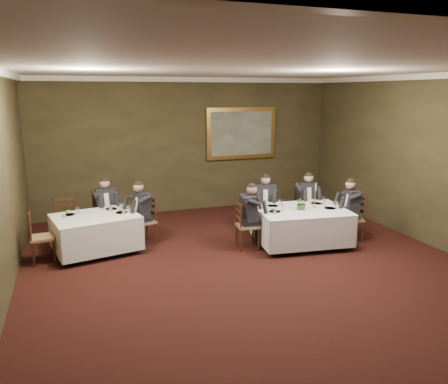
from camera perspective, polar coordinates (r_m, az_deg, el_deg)
ground at (r=7.54m, az=5.58°, el=-11.68°), size 10.00×10.00×0.00m
ceiling at (r=6.87m, az=6.24°, el=15.91°), size 8.00×10.00×0.10m
back_wall at (r=11.66m, az=-4.66°, el=6.09°), size 8.00×0.10×3.50m
crown_molding at (r=6.87m, az=6.23°, el=15.41°), size 8.00×10.00×0.12m
table_main at (r=9.27m, az=10.03°, el=-4.09°), size 2.01×1.62×0.67m
table_second at (r=9.04m, az=-16.38°, el=-4.89°), size 1.81×1.51×0.67m
chair_main_backleft at (r=10.01m, az=5.30°, el=-3.66°), size 0.56×0.54×1.00m
diner_main_backleft at (r=9.93m, az=5.33°, el=-2.41°), size 0.54×0.59×1.35m
chair_main_backright at (r=10.35m, az=10.55°, el=-3.27°), size 0.47×0.45×1.00m
diner_main_backright at (r=10.27m, az=10.63°, el=-2.06°), size 0.44×0.51×1.35m
chair_main_endleft at (r=8.95m, az=2.99°, el=-5.64°), size 0.46×0.48×1.00m
diner_main_endleft at (r=8.89m, az=3.08°, el=-4.24°), size 0.52×0.45×1.35m
chair_main_endright at (r=9.81m, az=16.36°, el=-4.48°), size 0.52×0.54×1.00m
diner_main_endright at (r=9.75m, az=16.38°, el=-3.20°), size 0.57×0.51×1.35m
chair_sec_backleft at (r=9.76m, az=-19.97°, el=-4.83°), size 0.45×0.43×1.00m
chair_sec_backright at (r=9.94m, az=-15.18°, el=-4.18°), size 0.54×0.52×1.00m
diner_sec_backright at (r=9.87m, az=-15.23°, el=-2.93°), size 0.51×0.57×1.35m
chair_sec_endright at (r=9.37m, az=-10.36°, el=-4.98°), size 0.54×0.55×1.00m
diner_sec_endright at (r=9.30m, az=-10.48°, el=-3.66°), size 0.58×0.53×1.35m
chair_sec_endleft at (r=8.91m, az=-22.60°, el=-6.75°), size 0.45×0.47×1.00m
centerpiece at (r=9.12m, az=10.12°, el=-1.33°), size 0.29×0.25×0.30m
candlestick at (r=9.32m, az=11.81°, el=-0.81°), size 0.08×0.08×0.54m
place_setting_table_main at (r=9.40m, az=6.61°, el=-1.54°), size 0.33×0.32×0.14m
place_setting_table_second at (r=9.19m, az=-19.30°, el=-2.54°), size 0.33×0.31×0.14m
painting at (r=12.03m, az=2.26°, el=7.66°), size 1.98×0.09×1.39m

